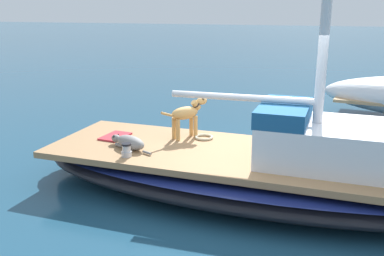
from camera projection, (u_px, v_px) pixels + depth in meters
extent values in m
plane|color=navy|center=(252.00, 194.00, 6.89)|extent=(120.00, 120.00, 0.00)
ellipsoid|color=black|center=(253.00, 178.00, 6.81)|extent=(2.83, 7.31, 0.56)
ellipsoid|color=navy|center=(253.00, 167.00, 6.76)|extent=(2.84, 7.34, 0.08)
cube|color=#A37A51|center=(254.00, 158.00, 6.72)|extent=(2.35, 6.71, 0.10)
cylinder|color=silver|center=(242.00, 98.00, 6.48)|extent=(0.10, 2.20, 0.10)
cube|color=silver|center=(337.00, 144.00, 6.24)|extent=(1.50, 2.26, 0.60)
cube|color=navy|center=(284.00, 112.00, 6.34)|extent=(1.36, 0.76, 0.24)
ellipsoid|color=tan|center=(185.00, 113.00, 7.44)|extent=(0.54, 0.50, 0.22)
cylinder|color=tan|center=(191.00, 125.00, 7.66)|extent=(0.07, 0.07, 0.38)
cylinder|color=tan|center=(196.00, 127.00, 7.56)|extent=(0.07, 0.07, 0.38)
cylinder|color=tan|center=(174.00, 128.00, 7.46)|extent=(0.07, 0.07, 0.38)
cylinder|color=tan|center=(178.00, 130.00, 7.36)|extent=(0.07, 0.07, 0.38)
cylinder|color=tan|center=(196.00, 105.00, 7.54)|extent=(0.21, 0.20, 0.19)
ellipsoid|color=tan|center=(202.00, 101.00, 7.59)|extent=(0.25, 0.24, 0.13)
cone|color=#45331C|center=(200.00, 97.00, 7.61)|extent=(0.05, 0.05, 0.06)
cone|color=#45331C|center=(203.00, 98.00, 7.54)|extent=(0.05, 0.05, 0.06)
torus|color=black|center=(196.00, 105.00, 7.54)|extent=(0.18, 0.18, 0.10)
cylinder|color=tan|center=(167.00, 114.00, 7.24)|extent=(0.20, 0.17, 0.12)
ellipsoid|color=gray|center=(131.00, 142.00, 6.95)|extent=(0.49, 0.65, 0.22)
ellipsoid|color=gray|center=(116.00, 138.00, 7.19)|extent=(0.20, 0.24, 0.13)
cone|color=#2A2929|center=(114.00, 136.00, 7.15)|extent=(0.05, 0.05, 0.05)
cone|color=#2A2929|center=(118.00, 135.00, 7.21)|extent=(0.05, 0.05, 0.05)
cylinder|color=gray|center=(120.00, 145.00, 7.07)|extent=(0.13, 0.19, 0.06)
cylinder|color=gray|center=(125.00, 144.00, 7.15)|extent=(0.13, 0.19, 0.06)
cylinder|color=gray|center=(147.00, 153.00, 6.72)|extent=(0.11, 0.18, 0.04)
cylinder|color=#B7B7BC|center=(127.00, 154.00, 6.63)|extent=(0.16, 0.16, 0.08)
cylinder|color=#B7B7BC|center=(126.00, 148.00, 6.60)|extent=(0.13, 0.13, 0.10)
cylinder|color=black|center=(126.00, 144.00, 6.59)|extent=(0.15, 0.15, 0.03)
torus|color=beige|center=(204.00, 137.00, 7.53)|extent=(0.32, 0.32, 0.04)
cube|color=#C6333D|center=(115.00, 136.00, 7.60)|extent=(0.60, 0.43, 0.03)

